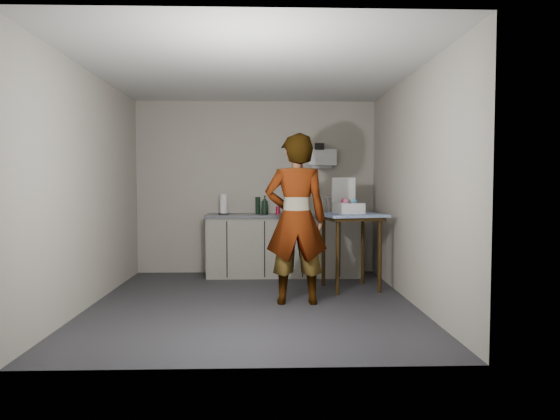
{
  "coord_description": "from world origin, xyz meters",
  "views": [
    {
      "loc": [
        0.13,
        -5.6,
        1.35
      ],
      "look_at": [
        0.32,
        0.45,
        1.04
      ],
      "focal_mm": 32.0,
      "sensor_mm": 36.0,
      "label": 1
    }
  ],
  "objects_px": {
    "standing_man": "(296,219)",
    "soda_can": "(278,210)",
    "soap_bottle": "(265,205)",
    "paper_towel": "(224,205)",
    "dark_bottle": "(258,205)",
    "dish_rack": "(334,210)",
    "side_table": "(351,223)",
    "kitchen_counter": "(283,247)",
    "bakery_box": "(348,205)"
  },
  "relations": [
    {
      "from": "side_table",
      "to": "dish_rack",
      "type": "distance_m",
      "value": 1.04
    },
    {
      "from": "soap_bottle",
      "to": "soda_can",
      "type": "relative_size",
      "value": 2.46
    },
    {
      "from": "paper_towel",
      "to": "bakery_box",
      "type": "distance_m",
      "value": 1.89
    },
    {
      "from": "dish_rack",
      "to": "soap_bottle",
      "type": "bearing_deg",
      "value": -174.96
    },
    {
      "from": "kitchen_counter",
      "to": "side_table",
      "type": "xyz_separation_m",
      "value": [
        0.84,
        -0.97,
        0.42
      ]
    },
    {
      "from": "soap_bottle",
      "to": "dish_rack",
      "type": "bearing_deg",
      "value": 5.04
    },
    {
      "from": "soap_bottle",
      "to": "paper_towel",
      "type": "xyz_separation_m",
      "value": [
        -0.6,
        0.01,
        0.0
      ]
    },
    {
      "from": "kitchen_counter",
      "to": "paper_towel",
      "type": "relative_size",
      "value": 7.64
    },
    {
      "from": "soda_can",
      "to": "side_table",
      "type": "bearing_deg",
      "value": -48.31
    },
    {
      "from": "kitchen_counter",
      "to": "dish_rack",
      "type": "relative_size",
      "value": 5.9
    },
    {
      "from": "soap_bottle",
      "to": "dish_rack",
      "type": "relative_size",
      "value": 0.71
    },
    {
      "from": "kitchen_counter",
      "to": "dark_bottle",
      "type": "distance_m",
      "value": 0.71
    },
    {
      "from": "dark_bottle",
      "to": "dish_rack",
      "type": "height_order",
      "value": "dish_rack"
    },
    {
      "from": "side_table",
      "to": "soap_bottle",
      "type": "bearing_deg",
      "value": 128.46
    },
    {
      "from": "soap_bottle",
      "to": "bakery_box",
      "type": "relative_size",
      "value": 0.59
    },
    {
      "from": "standing_man",
      "to": "dark_bottle",
      "type": "relative_size",
      "value": 7.61
    },
    {
      "from": "side_table",
      "to": "dark_bottle",
      "type": "bearing_deg",
      "value": 128.85
    },
    {
      "from": "soda_can",
      "to": "bakery_box",
      "type": "height_order",
      "value": "bakery_box"
    },
    {
      "from": "kitchen_counter",
      "to": "side_table",
      "type": "height_order",
      "value": "side_table"
    },
    {
      "from": "paper_towel",
      "to": "standing_man",
      "type": "bearing_deg",
      "value": -60.72
    },
    {
      "from": "side_table",
      "to": "standing_man",
      "type": "height_order",
      "value": "standing_man"
    },
    {
      "from": "standing_man",
      "to": "soda_can",
      "type": "height_order",
      "value": "standing_man"
    },
    {
      "from": "soda_can",
      "to": "dish_rack",
      "type": "height_order",
      "value": "dish_rack"
    },
    {
      "from": "soap_bottle",
      "to": "dish_rack",
      "type": "xyz_separation_m",
      "value": [
        1.04,
        0.09,
        -0.08
      ]
    },
    {
      "from": "soap_bottle",
      "to": "kitchen_counter",
      "type": "bearing_deg",
      "value": 7.44
    },
    {
      "from": "paper_towel",
      "to": "kitchen_counter",
      "type": "bearing_deg",
      "value": 1.71
    },
    {
      "from": "side_table",
      "to": "kitchen_counter",
      "type": "bearing_deg",
      "value": 119.49
    },
    {
      "from": "kitchen_counter",
      "to": "dish_rack",
      "type": "distance_m",
      "value": 0.94
    },
    {
      "from": "kitchen_counter",
      "to": "standing_man",
      "type": "height_order",
      "value": "standing_man"
    },
    {
      "from": "soap_bottle",
      "to": "bakery_box",
      "type": "distance_m",
      "value": 1.39
    },
    {
      "from": "standing_man",
      "to": "soda_can",
      "type": "relative_size",
      "value": 17.35
    },
    {
      "from": "soap_bottle",
      "to": "dark_bottle",
      "type": "relative_size",
      "value": 1.08
    },
    {
      "from": "soap_bottle",
      "to": "dark_bottle",
      "type": "bearing_deg",
      "value": 144.7
    },
    {
      "from": "standing_man",
      "to": "soda_can",
      "type": "xyz_separation_m",
      "value": [
        -0.16,
        1.77,
        0.01
      ]
    },
    {
      "from": "standing_man",
      "to": "dark_bottle",
      "type": "xyz_separation_m",
      "value": [
        -0.45,
        1.75,
        0.08
      ]
    },
    {
      "from": "soda_can",
      "to": "dark_bottle",
      "type": "distance_m",
      "value": 0.3
    },
    {
      "from": "dish_rack",
      "to": "bakery_box",
      "type": "height_order",
      "value": "bakery_box"
    },
    {
      "from": "dish_rack",
      "to": "bakery_box",
      "type": "bearing_deg",
      "value": -88.0
    },
    {
      "from": "side_table",
      "to": "soap_bottle",
      "type": "height_order",
      "value": "soap_bottle"
    },
    {
      "from": "soap_bottle",
      "to": "paper_towel",
      "type": "relative_size",
      "value": 0.92
    },
    {
      "from": "kitchen_counter",
      "to": "standing_man",
      "type": "xyz_separation_m",
      "value": [
        0.08,
        -1.72,
        0.53
      ]
    },
    {
      "from": "standing_man",
      "to": "soap_bottle",
      "type": "xyz_separation_m",
      "value": [
        -0.35,
        1.68,
        0.09
      ]
    },
    {
      "from": "side_table",
      "to": "standing_man",
      "type": "bearing_deg",
      "value": -146.44
    },
    {
      "from": "side_table",
      "to": "paper_towel",
      "type": "xyz_separation_m",
      "value": [
        -1.7,
        0.95,
        0.2
      ]
    },
    {
      "from": "standing_man",
      "to": "kitchen_counter",
      "type": "bearing_deg",
      "value": -87.76
    },
    {
      "from": "soda_can",
      "to": "paper_towel",
      "type": "xyz_separation_m",
      "value": [
        -0.79,
        -0.07,
        0.08
      ]
    },
    {
      "from": "kitchen_counter",
      "to": "standing_man",
      "type": "bearing_deg",
      "value": -87.19
    },
    {
      "from": "side_table",
      "to": "standing_man",
      "type": "xyz_separation_m",
      "value": [
        -0.75,
        -0.75,
        0.11
      ]
    },
    {
      "from": "bakery_box",
      "to": "dish_rack",
      "type": "bearing_deg",
      "value": 78.65
    },
    {
      "from": "kitchen_counter",
      "to": "bakery_box",
      "type": "relative_size",
      "value": 4.86
    }
  ]
}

